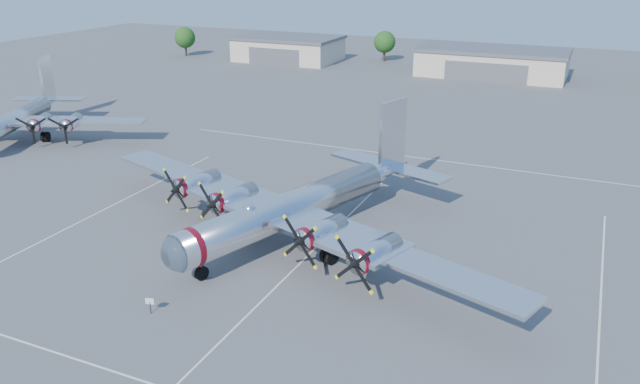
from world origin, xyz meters
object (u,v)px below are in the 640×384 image
at_px(tree_far_west, 185,38).
at_px(info_placard, 150,303).
at_px(bomber_west, 21,138).
at_px(tree_west, 385,42).
at_px(main_bomber_b29, 300,236).
at_px(hangar_center, 492,62).
at_px(hangar_west, 288,48).

relative_size(tree_far_west, info_placard, 5.65).
bearing_deg(info_placard, bomber_west, 131.60).
distance_m(tree_far_west, info_placard, 113.63).
xyz_separation_m(tree_west, info_placard, (18.82, -105.95, -3.40)).
bearing_deg(bomber_west, main_bomber_b29, -37.31).
bearing_deg(bomber_west, tree_far_west, 84.67).
xyz_separation_m(hangar_center, tree_far_west, (-70.00, -3.96, 1.51)).
xyz_separation_m(hangar_west, hangar_center, (45.00, -0.00, -0.00)).
bearing_deg(hangar_west, info_placard, -68.37).
bearing_deg(main_bomber_b29, info_placard, -85.59).
xyz_separation_m(bomber_west, info_placard, (43.07, -27.55, 0.83)).
height_order(hangar_west, tree_far_west, tree_far_west).
height_order(tree_west, main_bomber_b29, tree_west).
height_order(tree_far_west, bomber_west, tree_far_west).
height_order(hangar_west, info_placard, hangar_west).
height_order(tree_far_west, info_placard, tree_far_west).
bearing_deg(hangar_center, hangar_west, 180.00).
distance_m(tree_west, bomber_west, 82.17).
relative_size(hangar_center, info_placard, 24.35).
xyz_separation_m(main_bomber_b29, info_placard, (-3.94, -15.29, 0.83)).
bearing_deg(bomber_west, info_placard, -55.30).
relative_size(tree_far_west, bomber_west, 0.19).
bearing_deg(bomber_west, tree_west, 50.13).
distance_m(hangar_west, tree_far_west, 25.36).
xyz_separation_m(hangar_west, info_placard, (38.82, -97.92, -1.89)).
bearing_deg(tree_far_west, tree_west, 14.93).
height_order(hangar_west, hangar_center, same).
xyz_separation_m(main_bomber_b29, bomber_west, (-47.01, 12.26, 0.00)).
bearing_deg(hangar_center, bomber_west, -124.99).
distance_m(tree_far_west, main_bomber_b29, 103.91).
bearing_deg(hangar_center, tree_west, 162.18).
bearing_deg(hangar_center, tree_far_west, -176.76).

